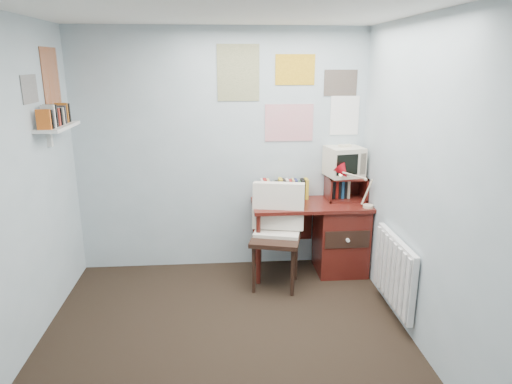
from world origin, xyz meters
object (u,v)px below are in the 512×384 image
at_px(desk_chair, 276,239).
at_px(crt_tv, 344,160).
at_px(desk_lamp, 369,190).
at_px(tv_riser, 346,188).
at_px(desk, 335,235).
at_px(wall_shelf, 58,127).
at_px(radiator, 394,271).

distance_m(desk_chair, crt_tv, 1.11).
xyz_separation_m(desk_chair, desk_lamp, (0.94, 0.11, 0.45)).
height_order(tv_riser, crt_tv, crt_tv).
xyz_separation_m(desk_lamp, tv_riser, (-0.15, 0.30, -0.06)).
xyz_separation_m(desk, wall_shelf, (-2.57, -0.38, 1.21)).
bearing_deg(desk, tv_riser, 42.96).
bearing_deg(desk, desk_chair, -155.47).
height_order(tv_riser, radiator, tv_riser).
height_order(desk_chair, tv_riser, tv_riser).
distance_m(radiator, wall_shelf, 3.15).
bearing_deg(desk_lamp, radiator, -103.91).
relative_size(desk, crt_tv, 3.43).
relative_size(desk_chair, wall_shelf, 1.59).
relative_size(desk_chair, tv_riser, 2.47).
relative_size(desk, wall_shelf, 1.94).
relative_size(desk_chair, radiator, 1.24).
relative_size(desk, radiator, 1.50).
height_order(desk_lamp, wall_shelf, wall_shelf).
bearing_deg(wall_shelf, desk_chair, 2.26).
relative_size(radiator, wall_shelf, 1.29).
bearing_deg(radiator, crt_tv, 100.59).
height_order(desk, tv_riser, tv_riser).
relative_size(crt_tv, wall_shelf, 0.56).
height_order(desk_chair, crt_tv, crt_tv).
bearing_deg(tv_riser, desk_chair, -152.16).
bearing_deg(desk_lamp, wall_shelf, 168.26).
bearing_deg(wall_shelf, tv_riser, 10.32).
xyz_separation_m(desk, crt_tv, (0.09, 0.13, 0.77)).
distance_m(desk, radiator, 0.97).
bearing_deg(desk_lamp, desk_chair, 171.25).
height_order(desk_lamp, radiator, desk_lamp).
distance_m(desk, tv_riser, 0.51).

